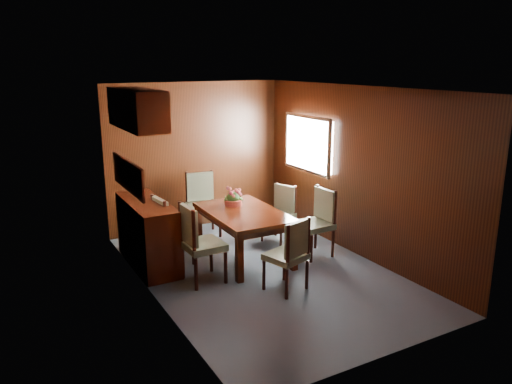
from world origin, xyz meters
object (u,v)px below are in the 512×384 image
chair_right_near (318,218)px  flower_centerpiece (233,196)px  sideboard (148,233)px  chair_head (290,251)px  dining_table (243,218)px  chair_left_near (197,239)px

chair_right_near → flower_centerpiece: 1.26m
flower_centerpiece → sideboard: bearing=175.6°
flower_centerpiece → chair_head: bearing=-90.4°
dining_table → chair_head: bearing=-89.0°
chair_right_near → chair_head: size_ratio=1.06×
dining_table → flower_centerpiece: (0.01, 0.34, 0.23)m
sideboard → flower_centerpiece: size_ratio=5.08×
chair_right_near → chair_head: 1.30m
sideboard → chair_head: 2.05m
chair_right_near → dining_table: bearing=67.5°
sideboard → chair_right_near: bearing=-20.0°
chair_head → flower_centerpiece: flower_centerpiece is taller
chair_right_near → sideboard: bearing=68.3°
dining_table → chair_right_near: chair_right_near is taller
sideboard → chair_head: bearing=-52.8°
sideboard → chair_head: size_ratio=1.51×
dining_table → chair_left_near: size_ratio=1.47×
sideboard → dining_table: bearing=-19.3°
sideboard → chair_left_near: 0.94m
chair_left_near → chair_head: (0.87, -0.78, -0.06)m
dining_table → flower_centerpiece: 0.41m
chair_left_near → chair_head: chair_left_near is taller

